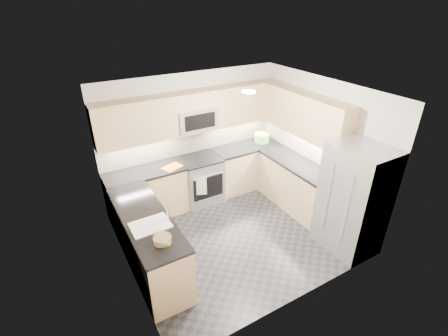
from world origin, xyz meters
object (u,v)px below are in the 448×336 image
utensil_bowl (262,138)px  fruit_basket (162,240)px  cutting_board (172,167)px  refrigerator (353,199)px  gas_range (201,180)px  microwave (195,118)px

utensil_bowl → fruit_basket: 3.56m
cutting_board → refrigerator: bearing=-48.7°
refrigerator → cutting_board: size_ratio=5.23×
gas_range → microwave: microwave is taller
microwave → cutting_board: bearing=-160.0°
refrigerator → fruit_basket: size_ratio=7.87×
refrigerator → cutting_board: refrigerator is taller
refrigerator → utensil_bowl: (0.04, 2.47, 0.13)m
refrigerator → fruit_basket: refrigerator is taller
refrigerator → fruit_basket: 2.97m
gas_range → microwave: 1.25m
utensil_bowl → cutting_board: 2.10m
microwave → utensil_bowl: (1.49, -0.08, -0.67)m
utensil_bowl → fruit_basket: (-2.97, -1.96, -0.05)m
utensil_bowl → cutting_board: size_ratio=0.91×
gas_range → fruit_basket: (-1.47, -1.92, 0.53)m
refrigerator → cutting_board: bearing=131.3°
gas_range → cutting_board: 0.78m
microwave → cutting_board: microwave is taller
gas_range → refrigerator: refrigerator is taller
microwave → fruit_basket: bearing=-125.8°
gas_range → fruit_basket: bearing=-127.6°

